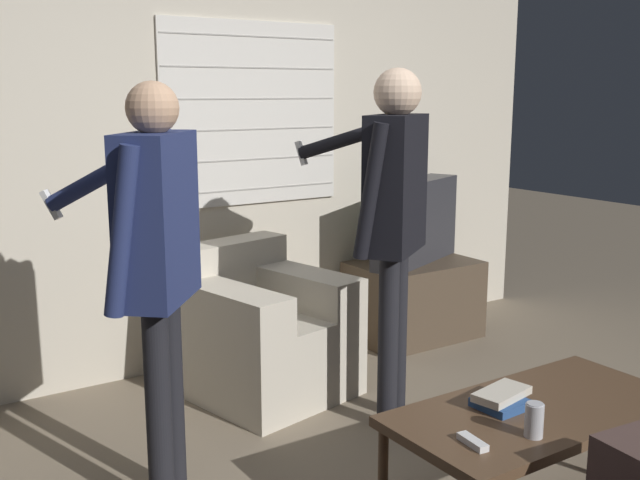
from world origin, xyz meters
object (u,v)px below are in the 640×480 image
Objects in this scene: coffee_table at (537,416)px; tv at (415,221)px; armchair_beige at (259,331)px; book_stack at (501,399)px; spare_remote at (473,442)px; person_right_standing at (393,201)px; person_left_standing at (155,246)px; soda_can at (534,420)px.

coffee_table is 2.22m from tv.
armchair_beige is 0.83× the size of coffee_table.
coffee_table is 4.61× the size of book_stack.
armchair_beige reaches higher than book_stack.
person_right_standing is at bearing 71.49° from spare_remote.
person_left_standing is (-1.19, 0.87, 0.66)m from coffee_table.
spare_remote is at bearing -101.38° from person_left_standing.
tv is 2.46m from soda_can.
tv reaches higher than soda_can.
person_left_standing is 13.40× the size of soda_can.
book_stack is 0.37m from spare_remote.
coffee_table is 0.16m from book_stack.
coffee_table is 0.71× the size of person_left_standing.
tv is 3.33× the size of book_stack.
book_stack is 2.05× the size of soda_can.
soda_can is at bearing 36.95° from tv.
armchair_beige is 7.40× the size of spare_remote.
armchair_beige is at bearing -6.14° from person_left_standing.
coffee_table is 1.23m from person_right_standing.
spare_remote is (-1.46, -2.03, -0.34)m from tv.
person_left_standing is 6.52× the size of book_stack.
person_left_standing is 1.45m from book_stack.
coffee_table is 0.68× the size of person_right_standing.
tv is 2.47m from person_left_standing.
armchair_beige reaches higher than spare_remote.
soda_can is at bearing -138.25° from person_right_standing.
person_right_standing is 13.15× the size of spare_remote.
person_left_standing is 1.26m from person_right_standing.
book_stack is (-0.12, 0.08, 0.07)m from coffee_table.
armchair_beige is 1.88m from soda_can.
tv is at bearing 10.08° from person_right_standing.
spare_remote is at bearing -151.80° from book_stack.
tv is at bearing -23.43° from person_left_standing.
coffee_table is at bearing -85.41° from person_left_standing.
soda_can reaches higher than book_stack.
spare_remote is (-0.23, 0.07, -0.05)m from soda_can.
armchair_beige is 1.12m from person_right_standing.
person_left_standing reaches higher than spare_remote.
book_stack is at bearing -136.01° from person_right_standing.
armchair_beige reaches higher than soda_can.
tv is at bearing 178.22° from armchair_beige.
person_left_standing is 1.52m from soda_can.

